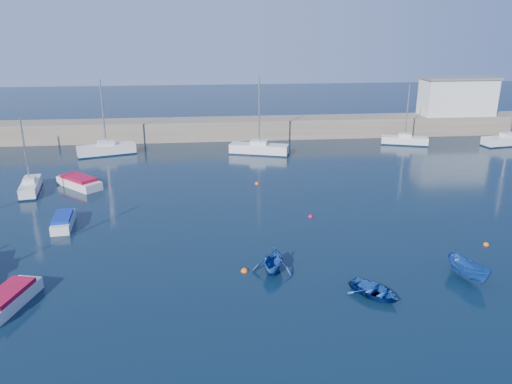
{
  "coord_description": "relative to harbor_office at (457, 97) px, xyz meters",
  "views": [
    {
      "loc": [
        -5.68,
        -21.43,
        14.87
      ],
      "look_at": [
        -1.55,
        17.68,
        1.6
      ],
      "focal_mm": 35.0,
      "sensor_mm": 36.0,
      "label": 1
    }
  ],
  "objects": [
    {
      "name": "sailboat_6",
      "position": [
        -29.18,
        -9.35,
        -4.44
      ],
      "size": [
        7.26,
        3.99,
        9.23
      ],
      "rotation": [
        0.0,
        0.0,
        1.26
      ],
      "color": "silver",
      "rests_on": "ground"
    },
    {
      "name": "sailboat_3",
      "position": [
        -51.92,
        -21.45,
        -4.54
      ],
      "size": [
        2.34,
        5.36,
        6.96
      ],
      "rotation": [
        0.0,
        0.0,
        0.18
      ],
      "color": "silver",
      "rests_on": "ground"
    },
    {
      "name": "dinghy_center",
      "position": [
        -26.26,
        -42.98,
        -4.77
      ],
      "size": [
        3.69,
        3.87,
        0.65
      ],
      "primitive_type": "imported",
      "rotation": [
        0.0,
        0.0,
        0.65
      ],
      "color": "#154095",
      "rests_on": "ground"
    },
    {
      "name": "buoy_1",
      "position": [
        -27.31,
        -30.42,
        -5.1
      ],
      "size": [
        0.42,
        0.42,
        0.42
      ],
      "primitive_type": "sphere",
      "color": "#B80D2E",
      "rests_on": "ground"
    },
    {
      "name": "buoy_3",
      "position": [
        -30.71,
        -21.19,
        -5.1
      ],
      "size": [
        0.42,
        0.42,
        0.42
      ],
      "primitive_type": "sphere",
      "color": "#EA590C",
      "rests_on": "ground"
    },
    {
      "name": "back_wall",
      "position": [
        -30.0,
        0.0,
        -3.8
      ],
      "size": [
        96.0,
        4.5,
        2.6
      ],
      "primitive_type": "cube",
      "color": "#7A6E5D",
      "rests_on": "ground"
    },
    {
      "name": "harbor_office",
      "position": [
        0.0,
        0.0,
        0.0
      ],
      "size": [
        10.0,
        4.0,
        5.0
      ],
      "primitive_type": "cube",
      "color": "silver",
      "rests_on": "back_wall"
    },
    {
      "name": "buoy_2",
      "position": [
        -16.04,
        -37.02,
        -5.1
      ],
      "size": [
        0.4,
        0.4,
        0.4
      ],
      "primitive_type": "sphere",
      "color": "#EA590C",
      "rests_on": "ground"
    },
    {
      "name": "motorboat_2",
      "position": [
        -47.81,
        -20.27,
        -4.6
      ],
      "size": [
        4.91,
        4.93,
        1.06
      ],
      "rotation": [
        0.0,
        0.0,
        0.78
      ],
      "color": "silver",
      "rests_on": "ground"
    },
    {
      "name": "dinghy_right",
      "position": [
        -19.87,
        -41.59,
        -4.48
      ],
      "size": [
        2.05,
        3.41,
        1.24
      ],
      "primitive_type": "imported",
      "rotation": [
        0.0,
        0.0,
        0.28
      ],
      "color": "#154095",
      "rests_on": "ground"
    },
    {
      "name": "ground",
      "position": [
        -30.0,
        -46.0,
        -5.1
      ],
      "size": [
        220.0,
        220.0,
        0.0
      ],
      "primitive_type": "plane",
      "color": "black",
      "rests_on": "ground"
    },
    {
      "name": "sailboat_7",
      "position": [
        -9.84,
        -6.38,
        -4.53
      ],
      "size": [
        6.04,
        3.37,
        7.72
      ],
      "rotation": [
        0.0,
        0.0,
        1.25
      ],
      "color": "silver",
      "rests_on": "ground"
    },
    {
      "name": "buoy_0",
      "position": [
        -33.43,
        -39.2,
        -5.1
      ],
      "size": [
        0.46,
        0.46,
        0.46
      ],
      "primitive_type": "sphere",
      "color": "#EA590C",
      "rests_on": "ground"
    },
    {
      "name": "dinghy_left",
      "position": [
        -31.63,
        -39.42,
        -4.31
      ],
      "size": [
        3.42,
        3.67,
        1.58
      ],
      "primitive_type": "imported",
      "rotation": [
        0.0,
        0.0,
        -0.33
      ],
      "color": "#154095",
      "rests_on": "ground"
    },
    {
      "name": "motorboat_1",
      "position": [
        -46.75,
        -30.31,
        -4.65
      ],
      "size": [
        1.76,
        4.0,
        0.95
      ],
      "rotation": [
        0.0,
        0.0,
        0.11
      ],
      "color": "silver",
      "rests_on": "ground"
    },
    {
      "name": "sailboat_5",
      "position": [
        -47.37,
        -7.82,
        -4.42
      ],
      "size": [
        6.95,
        3.86,
        8.91
      ],
      "rotation": [
        0.0,
        0.0,
        1.89
      ],
      "color": "silver",
      "rests_on": "ground"
    },
    {
      "name": "motorboat_0",
      "position": [
        -46.77,
        -41.91,
        -4.64
      ],
      "size": [
        2.6,
        4.64,
        0.98
      ],
      "rotation": [
        0.0,
        0.0,
        -0.26
      ],
      "color": "silver",
      "rests_on": "ground"
    },
    {
      "name": "sailboat_8",
      "position": [
        3.35,
        -8.16,
        -4.47
      ],
      "size": [
        7.14,
        3.05,
        9.08
      ],
      "rotation": [
        0.0,
        0.0,
        1.74
      ],
      "color": "silver",
      "rests_on": "ground"
    }
  ]
}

